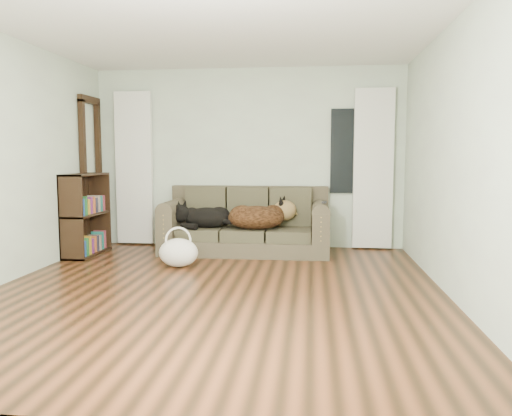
# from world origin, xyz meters

# --- Properties ---
(floor) EXTENTS (5.00, 5.00, 0.00)m
(floor) POSITION_xyz_m (0.00, 0.00, 0.00)
(floor) COLOR black
(floor) RESTS_ON ground
(ceiling) EXTENTS (5.00, 5.00, 0.00)m
(ceiling) POSITION_xyz_m (0.00, 0.00, 2.60)
(ceiling) COLOR white
(ceiling) RESTS_ON ground
(wall_back) EXTENTS (4.50, 0.04, 2.60)m
(wall_back) POSITION_xyz_m (0.00, 2.50, 1.30)
(wall_back) COLOR beige
(wall_back) RESTS_ON ground
(wall_right) EXTENTS (0.04, 5.00, 2.60)m
(wall_right) POSITION_xyz_m (2.25, 0.00, 1.30)
(wall_right) COLOR beige
(wall_right) RESTS_ON ground
(curtain_left) EXTENTS (0.55, 0.08, 2.25)m
(curtain_left) POSITION_xyz_m (-1.70, 2.42, 1.15)
(curtain_left) COLOR white
(curtain_left) RESTS_ON ground
(curtain_right) EXTENTS (0.55, 0.08, 2.25)m
(curtain_right) POSITION_xyz_m (1.80, 2.42, 1.15)
(curtain_right) COLOR white
(curtain_right) RESTS_ON ground
(window_pane) EXTENTS (0.50, 0.03, 1.20)m
(window_pane) POSITION_xyz_m (1.45, 2.47, 1.40)
(window_pane) COLOR black
(window_pane) RESTS_ON wall_back
(door_casing) EXTENTS (0.07, 0.60, 2.10)m
(door_casing) POSITION_xyz_m (-2.20, 2.05, 1.05)
(door_casing) COLOR black
(door_casing) RESTS_ON ground
(sofa) EXTENTS (2.28, 0.98, 0.93)m
(sofa) POSITION_xyz_m (0.04, 1.98, 0.45)
(sofa) COLOR #453E2E
(sofa) RESTS_ON floor
(dog_black_lab) EXTENTS (0.69, 0.49, 0.29)m
(dog_black_lab) POSITION_xyz_m (-0.53, 1.91, 0.48)
(dog_black_lab) COLOR black
(dog_black_lab) RESTS_ON sofa
(dog_shepherd) EXTENTS (0.87, 0.66, 0.35)m
(dog_shepherd) POSITION_xyz_m (0.24, 1.87, 0.49)
(dog_shepherd) COLOR black
(dog_shepherd) RESTS_ON sofa
(tv_remote) EXTENTS (0.07, 0.17, 0.02)m
(tv_remote) POSITION_xyz_m (1.10, 1.79, 0.73)
(tv_remote) COLOR black
(tv_remote) RESTS_ON sofa
(tote_bag) EXTENTS (0.54, 0.46, 0.34)m
(tote_bag) POSITION_xyz_m (-0.65, 0.98, 0.16)
(tote_bag) COLOR white
(tote_bag) RESTS_ON floor
(bookshelf) EXTENTS (0.40, 0.90, 1.10)m
(bookshelf) POSITION_xyz_m (-2.09, 1.59, 0.50)
(bookshelf) COLOR black
(bookshelf) RESTS_ON floor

